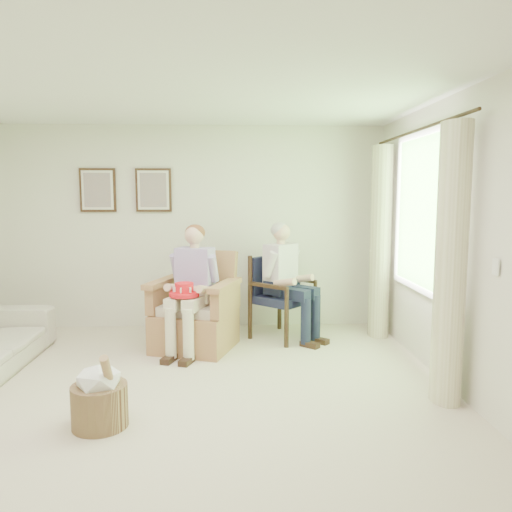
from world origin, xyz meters
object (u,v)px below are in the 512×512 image
at_px(wood_armchair, 282,293).
at_px(person_wicker, 193,280).
at_px(red_hat, 184,291).
at_px(person_dark, 284,273).
at_px(wicker_armchair, 195,318).
at_px(hatbox, 100,396).

height_order(wood_armchair, person_wicker, person_wicker).
distance_m(wood_armchair, red_hat, 1.37).
distance_m(wood_armchair, person_dark, 0.31).
xyz_separation_m(wicker_armchair, person_wicker, (-0.00, -0.14, 0.46)).
height_order(person_wicker, person_dark, person_wicker).
bearing_deg(red_hat, wicker_armchair, 76.30).
bearing_deg(person_dark, wicker_armchair, 147.72).
height_order(wicker_armchair, wood_armchair, wicker_armchair).
height_order(person_dark, hatbox, person_dark).
relative_size(red_hat, hatbox, 0.52).
bearing_deg(wood_armchair, person_wicker, 162.13).
height_order(wicker_armchair, person_dark, person_dark).
relative_size(wicker_armchair, person_wicker, 0.79).
bearing_deg(person_dark, red_hat, 161.45).
height_order(wicker_armchair, red_hat, wicker_armchair).
distance_m(red_hat, hatbox, 1.72).
relative_size(person_dark, hatbox, 2.25).
xyz_separation_m(wood_armchair, hatbox, (-1.59, -2.36, -0.30)).
distance_m(person_wicker, red_hat, 0.23).
relative_size(wicker_armchair, wood_armchair, 1.11).
distance_m(wicker_armchair, hatbox, 2.00).
bearing_deg(person_wicker, person_dark, 40.47).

